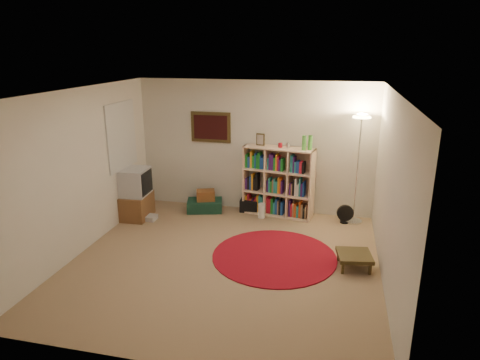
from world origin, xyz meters
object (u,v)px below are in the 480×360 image
Objects in this scene: floor_lamp at (360,133)px; floor_fan at (345,214)px; side_table at (354,256)px; bookshelf at (277,182)px; suitcase at (205,205)px; tv_stand at (136,194)px.

floor_fan is (-0.15, -0.09, -1.48)m from floor_lamp.
bookshelf is at bearing 127.45° from side_table.
side_table is (2.79, -1.68, 0.08)m from suitcase.
floor_fan is 0.63× the size of side_table.
tv_stand is (-3.79, -0.60, 0.28)m from floor_fan.
floor_lamp is 3.66× the size of side_table.
floor_lamp is (1.42, -0.07, 1.02)m from bookshelf.
suitcase is at bearing 26.28° from tv_stand.
suitcase is 3.26m from side_table.
bookshelf is 2.64m from tv_stand.
side_table is at bearing -17.56° from tv_stand.
tv_stand is at bearing -166.30° from suitcase.
bookshelf is 2.34m from side_table.
suitcase is (1.13, 0.61, -0.35)m from tv_stand.
floor_fan is at bearing 6.63° from tv_stand.
suitcase is (-2.67, 0.02, -0.07)m from floor_fan.
side_table is (1.39, -1.82, -0.45)m from bookshelf.
tv_stand reaches higher than side_table.
floor_fan is at bearing -150.36° from floor_lamp.
floor_lamp is at bearing -13.45° from suitcase.
bookshelf is 2.09× the size of suitcase.
suitcase is at bearing -178.55° from floor_lamp.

